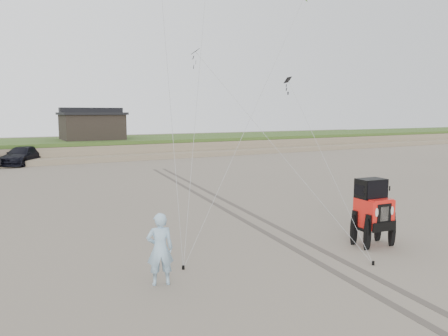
{
  "coord_description": "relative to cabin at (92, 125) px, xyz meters",
  "views": [
    {
      "loc": [
        -8.31,
        -10.27,
        4.52
      ],
      "look_at": [
        -0.92,
        3.0,
        2.6
      ],
      "focal_mm": 35.0,
      "sensor_mm": 36.0,
      "label": 1
    }
  ],
  "objects": [
    {
      "name": "ground",
      "position": [
        -2.0,
        -37.0,
        -3.24
      ],
      "size": [
        160.0,
        160.0,
        0.0
      ],
      "primitive_type": "plane",
      "color": "#6B6054",
      "rests_on": "ground"
    },
    {
      "name": "jeep",
      "position": [
        1.21,
        -37.05,
        -2.32
      ],
      "size": [
        2.54,
        5.09,
        1.84
      ],
      "primitive_type": null,
      "rotation": [
        0.0,
        0.0,
        -0.08
      ],
      "color": "red",
      "rests_on": "ground"
    },
    {
      "name": "truck_c",
      "position": [
        -7.26,
        -5.39,
        -2.44
      ],
      "size": [
        4.79,
        5.83,
        1.59
      ],
      "primitive_type": "imported",
      "rotation": [
        0.0,
        0.0,
        -0.56
      ],
      "color": "black",
      "rests_on": "ground"
    },
    {
      "name": "tire_tracks",
      "position": [
        0.0,
        -29.0,
        -3.23
      ],
      "size": [
        5.22,
        29.74,
        0.01
      ],
      "color": "#4C443D",
      "rests_on": "ground"
    },
    {
      "name": "cabin",
      "position": [
        0.0,
        0.0,
        0.0
      ],
      "size": [
        6.4,
        5.4,
        3.35
      ],
      "color": "black",
      "rests_on": "dune_ridge"
    },
    {
      "name": "stake_main",
      "position": [
        -5.41,
        -36.02,
        -3.18
      ],
      "size": [
        0.08,
        0.08,
        0.12
      ],
      "primitive_type": "cylinder",
      "color": "black",
      "rests_on": "ground"
    },
    {
      "name": "stake_aux",
      "position": [
        -0.29,
        -38.45,
        -3.18
      ],
      "size": [
        0.08,
        0.08,
        0.12
      ],
      "primitive_type": "cylinder",
      "color": "black",
      "rests_on": "ground"
    },
    {
      "name": "dune_ridge",
      "position": [
        -2.0,
        0.5,
        -2.42
      ],
      "size": [
        160.0,
        14.25,
        1.73
      ],
      "color": "#7A6B54",
      "rests_on": "ground"
    },
    {
      "name": "man",
      "position": [
        -6.38,
        -36.76,
        -2.27
      ],
      "size": [
        0.8,
        0.63,
        1.94
      ],
      "primitive_type": "imported",
      "rotation": [
        0.0,
        0.0,
        2.88
      ],
      "color": "#839FCB",
      "rests_on": "ground"
    }
  ]
}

